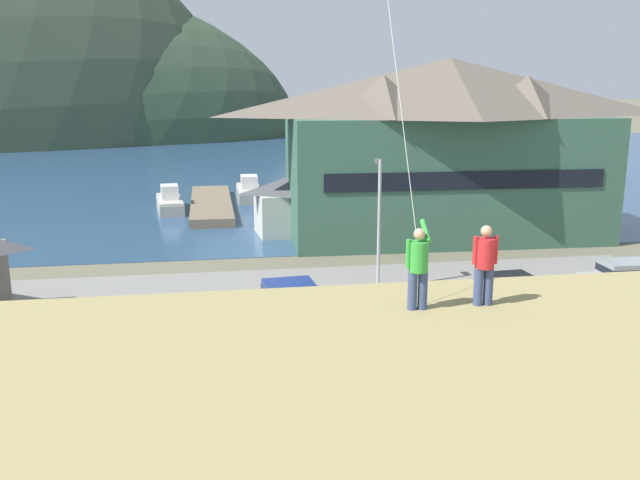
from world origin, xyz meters
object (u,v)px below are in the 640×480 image
(parking_light_pole, at_px, (379,215))
(moored_boat_outer_mooring, at_px, (249,191))
(person_companion, at_px, (485,263))
(person_kite_flyer, at_px, (418,265))
(parked_car_front_row_silver, at_px, (484,337))
(storage_shed_waterside, at_px, (296,203))
(parked_car_back_row_left, at_px, (626,279))
(parked_car_corner_spot, at_px, (506,294))
(parked_car_mid_row_center, at_px, (159,361))
(wharf_dock, at_px, (211,205))
(moored_boat_wharfside, at_px, (170,202))
(parked_car_front_row_end, at_px, (291,301))
(harbor_lodge, at_px, (448,145))

(parking_light_pole, bearing_deg, moored_boat_outer_mooring, 99.45)
(person_companion, bearing_deg, person_kite_flyer, -178.22)
(parking_light_pole, bearing_deg, parked_car_front_row_silver, -79.96)
(moored_boat_outer_mooring, distance_m, person_companion, 46.97)
(storage_shed_waterside, height_order, parked_car_back_row_left, storage_shed_waterside)
(parked_car_back_row_left, bearing_deg, parked_car_front_row_silver, -147.30)
(moored_boat_outer_mooring, relative_size, parked_car_corner_spot, 1.43)
(moored_boat_outer_mooring, xyz_separation_m, parked_car_mid_row_center, (-5.34, -37.69, 0.34))
(storage_shed_waterside, height_order, parking_light_pole, parking_light_pole)
(storage_shed_waterside, xyz_separation_m, parked_car_back_row_left, (13.56, -16.97, -1.04))
(storage_shed_waterside, relative_size, person_companion, 3.43)
(parking_light_pole, height_order, person_kite_flyer, person_kite_flyer)
(person_kite_flyer, relative_size, person_companion, 1.07)
(wharf_dock, relative_size, parked_car_mid_row_center, 3.70)
(moored_boat_wharfside, relative_size, parked_car_front_row_silver, 1.40)
(storage_shed_waterside, xyz_separation_m, person_companion, (-0.11, -32.43, 4.40))
(parked_car_front_row_silver, bearing_deg, parked_car_front_row_end, 140.82)
(parked_car_back_row_left, bearing_deg, moored_boat_outer_mooring, 117.04)
(moored_boat_wharfside, height_order, person_companion, person_companion)
(parked_car_back_row_left, xyz_separation_m, person_companion, (-13.67, -15.46, 5.45))
(parked_car_front_row_end, bearing_deg, parked_car_front_row_silver, -39.18)
(parked_car_back_row_left, bearing_deg, moored_boat_wharfside, 130.15)
(harbor_lodge, distance_m, wharf_dock, 20.73)
(person_companion, bearing_deg, moored_boat_outer_mooring, 92.72)
(parked_car_back_row_left, xyz_separation_m, person_kite_flyer, (-15.14, -15.51, 5.46))
(wharf_dock, height_order, parked_car_corner_spot, parked_car_corner_spot)
(moored_boat_wharfside, bearing_deg, person_companion, -78.24)
(wharf_dock, height_order, moored_boat_outer_mooring, moored_boat_outer_mooring)
(parked_car_mid_row_center, bearing_deg, harbor_lodge, 50.50)
(moored_boat_wharfside, relative_size, parked_car_mid_row_center, 1.40)
(parked_car_back_row_left, relative_size, person_companion, 2.44)
(moored_boat_wharfside, distance_m, parked_car_front_row_end, 28.14)
(moored_boat_outer_mooring, height_order, parked_car_mid_row_center, moored_boat_outer_mooring)
(moored_boat_wharfside, height_order, moored_boat_outer_mooring, same)
(parked_car_front_row_silver, xyz_separation_m, person_companion, (-4.10, -9.32, 5.45))
(moored_boat_outer_mooring, distance_m, parked_car_back_row_left, 34.92)
(moored_boat_outer_mooring, bearing_deg, storage_shed_waterside, -80.69)
(moored_boat_wharfside, bearing_deg, parking_light_pole, -64.34)
(storage_shed_waterside, bearing_deg, wharf_dock, 118.92)
(parked_car_corner_spot, bearing_deg, parked_car_front_row_silver, -121.48)
(moored_boat_wharfside, bearing_deg, parked_car_mid_row_center, -87.93)
(parked_car_corner_spot, bearing_deg, wharf_dock, 113.68)
(harbor_lodge, height_order, parked_car_front_row_silver, harbor_lodge)
(parked_car_corner_spot, bearing_deg, parked_car_back_row_left, 11.84)
(moored_boat_wharfside, distance_m, moored_boat_outer_mooring, 7.95)
(parked_car_front_row_end, xyz_separation_m, person_companion, (2.42, -14.62, 5.45))
(wharf_dock, relative_size, parking_light_pole, 2.45)
(harbor_lodge, bearing_deg, moored_boat_outer_mooring, 125.02)
(storage_shed_waterside, xyz_separation_m, parking_light_pole, (2.30, -13.62, 1.73))
(harbor_lodge, distance_m, moored_boat_wharfside, 22.78)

